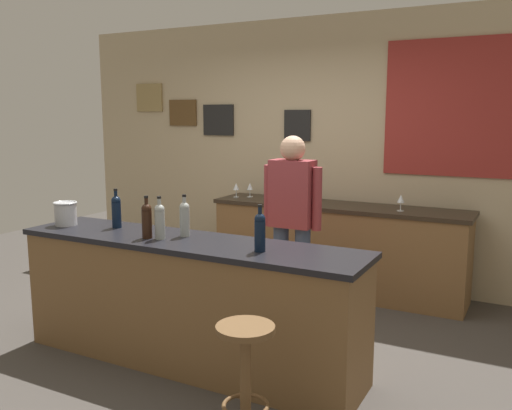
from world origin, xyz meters
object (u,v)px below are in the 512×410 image
object	(u,v)px
wine_bottle_e	(260,231)
bar_stool	(245,364)
wine_bottle_c	(160,220)
wine_bottle_d	(185,218)
ice_bucket	(66,213)
wine_glass_b	(250,187)
wine_glass_c	(401,199)
bartender	(292,218)
wine_bottle_b	(147,219)
wine_bottle_a	(116,210)
wine_glass_a	(236,187)
coffee_mug	(289,195)

from	to	relation	value
wine_bottle_e	bar_stool	bearing A→B (deg)	-69.24
bar_stool	wine_bottle_c	xyz separation A→B (m)	(-1.02, 0.61, 0.60)
wine_bottle_d	ice_bucket	world-z (taller)	wine_bottle_d
wine_glass_b	wine_glass_c	world-z (taller)	same
bartender	wine_bottle_c	size ratio (longest dim) A/B	5.29
bar_stool	bartender	bearing A→B (deg)	106.19
wine_bottle_b	ice_bucket	world-z (taller)	wine_bottle_b
wine_glass_b	wine_glass_c	bearing A→B (deg)	-3.86
wine_bottle_d	wine_bottle_a	bearing A→B (deg)	179.59
bar_stool	ice_bucket	world-z (taller)	ice_bucket
bar_stool	wine_glass_a	distance (m)	3.18
wine_bottle_d	wine_glass_b	distance (m)	2.09
wine_bottle_c	ice_bucket	size ratio (longest dim) A/B	1.63
bar_stool	wine_bottle_e	xyz separation A→B (m)	(-0.23, 0.62, 0.60)
coffee_mug	bar_stool	bearing A→B (deg)	-69.99
bartender	coffee_mug	world-z (taller)	bartender
wine_glass_b	coffee_mug	bearing A→B (deg)	0.59
coffee_mug	wine_glass_c	bearing A→B (deg)	-5.59
wine_bottle_b	wine_glass_a	xyz separation A→B (m)	(-0.48, 2.11, -0.05)
bartender	coffee_mug	size ratio (longest dim) A/B	12.96
wine_bottle_d	ice_bucket	bearing A→B (deg)	-173.94
bartender	wine_glass_b	bearing A→B (deg)	132.59
bartender	wine_bottle_a	bearing A→B (deg)	-138.78
bartender	wine_bottle_c	distance (m)	1.22
wine_bottle_c	wine_bottle_e	size ratio (longest dim) A/B	1.00
wine_bottle_a	wine_glass_b	bearing A→B (deg)	87.43
wine_bottle_e	ice_bucket	world-z (taller)	wine_bottle_e
wine_bottle_a	ice_bucket	xyz separation A→B (m)	(-0.42, -0.12, -0.04)
wine_bottle_e	ice_bucket	size ratio (longest dim) A/B	1.63
wine_bottle_e	wine_glass_a	bearing A→B (deg)	123.46
bar_stool	wine_bottle_d	xyz separation A→B (m)	(-0.92, 0.76, 0.60)
wine_glass_c	wine_glass_a	bearing A→B (deg)	178.91
wine_bottle_b	bar_stool	bearing A→B (deg)	-27.50
wine_bottle_b	wine_bottle_d	size ratio (longest dim) A/B	1.00
bartender	wine_glass_a	distance (m)	1.49
wine_bottle_b	coffee_mug	xyz separation A→B (m)	(0.11, 2.19, -0.11)
bar_stool	ice_bucket	bearing A→B (deg)	162.00
wine_glass_c	coffee_mug	distance (m)	1.20
wine_glass_b	coffee_mug	distance (m)	0.47
bartender	ice_bucket	bearing A→B (deg)	-144.71
wine_bottle_a	ice_bucket	size ratio (longest dim) A/B	1.63
wine_glass_c	wine_bottle_a	bearing A→B (deg)	-132.76
wine_glass_a	wine_bottle_e	bearing A→B (deg)	-56.54
wine_glass_b	wine_glass_c	distance (m)	1.66
bar_stool	ice_bucket	xyz separation A→B (m)	(-1.99, 0.65, 0.56)
coffee_mug	wine_bottle_a	bearing A→B (deg)	-105.44
wine_bottle_a	wine_bottle_d	distance (m)	0.65
bar_stool	wine_glass_c	size ratio (longest dim) A/B	4.39
wine_bottle_b	wine_bottle_d	xyz separation A→B (m)	(0.20, 0.18, 0.00)
wine_glass_c	bar_stool	bearing A→B (deg)	-93.99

